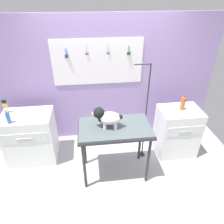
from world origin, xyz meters
name	(u,v)px	position (x,y,z in m)	size (l,w,h in m)	color
ground	(116,182)	(0.00, 0.00, -0.02)	(4.40, 4.00, 0.04)	#A8ACA4
rear_wall_panel	(107,81)	(-0.01, 1.28, 1.16)	(4.00, 0.11, 2.30)	#A086C3
grooming_table	(115,132)	(0.00, 0.20, 0.82)	(1.06, 0.62, 0.92)	#2D2D33
grooming_arm	(145,118)	(0.54, 0.53, 0.80)	(0.30, 0.11, 1.71)	#2D2D33
dog	(107,117)	(-0.12, 0.20, 1.08)	(0.43, 0.24, 0.31)	white
counter_left	(31,137)	(-1.37, 0.72, 0.44)	(0.80, 0.58, 0.88)	white
cabinet_right	(177,131)	(1.16, 0.58, 0.44)	(0.68, 0.54, 0.88)	silver
pump_bottle_white	(6,107)	(-1.68, 0.85, 0.98)	(0.07, 0.07, 0.22)	gold
shampoo_bottle	(8,117)	(-1.55, 0.53, 0.98)	(0.06, 0.06, 0.24)	#376EC6
soda_bottle	(183,103)	(1.18, 0.59, 1.00)	(0.07, 0.07, 0.26)	#B45321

